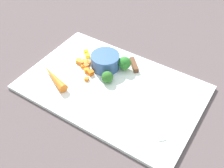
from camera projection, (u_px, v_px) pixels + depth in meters
The scene contains 20 objects.
ground_plane at pixel (112, 89), 0.88m from camera, with size 4.00×4.00×0.00m, color #534749.
cutting_board at pixel (112, 88), 0.87m from camera, with size 0.55×0.36×0.01m, color white.
prep_bowl at pixel (105, 61), 0.92m from camera, with size 0.10×0.10×0.05m, color #34588E.
chef_knife at pixel (141, 82), 0.87m from camera, with size 0.25×0.25×0.02m.
whole_carrot at pixel (54, 77), 0.88m from camera, with size 0.03×0.03×0.13m, color orange.
carrot_dice_0 at pixel (85, 63), 0.93m from camera, with size 0.01×0.01×0.02m, color orange.
carrot_dice_1 at pixel (79, 61), 0.94m from camera, with size 0.02×0.02×0.01m, color orange.
carrot_dice_2 at pixel (87, 70), 0.91m from camera, with size 0.02×0.01×0.01m, color orange.
carrot_dice_3 at pixel (86, 66), 0.92m from camera, with size 0.02×0.02×0.02m, color orange.
carrot_dice_4 at pixel (83, 67), 0.93m from camera, with size 0.01×0.01×0.01m, color orange.
carrot_dice_5 at pixel (87, 79), 0.88m from camera, with size 0.01×0.01×0.01m, color orange.
carrot_dice_6 at pixel (81, 63), 0.94m from camera, with size 0.02×0.02×0.02m, color orange.
carrot_dice_7 at pixel (91, 73), 0.90m from camera, with size 0.02×0.02×0.02m, color orange.
carrot_dice_8 at pixel (88, 63), 0.94m from camera, with size 0.01×0.01×0.01m, color orange.
pepper_dice_0 at pixel (88, 56), 0.96m from camera, with size 0.02×0.01×0.01m, color yellow.
pepper_dice_1 at pixel (101, 53), 0.98m from camera, with size 0.01×0.01×0.01m, color yellow.
pepper_dice_2 at pixel (86, 52), 0.98m from camera, with size 0.02×0.01×0.01m, color yellow.
pepper_dice_3 at pixel (84, 62), 0.94m from camera, with size 0.02×0.02×0.02m, color yellow.
broccoli_floret_0 at pixel (107, 77), 0.87m from camera, with size 0.04×0.04×0.04m.
broccoli_floret_1 at pixel (125, 63), 0.91m from camera, with size 0.04×0.04×0.05m.
Camera 1 is at (-0.33, 0.51, 0.63)m, focal length 44.12 mm.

